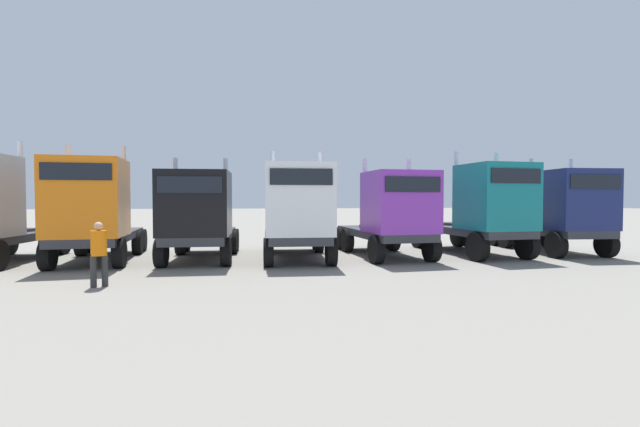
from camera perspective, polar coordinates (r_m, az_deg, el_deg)
name	(u,v)px	position (r m, az deg, el deg)	size (l,w,h in m)	color
ground	(300,264)	(16.24, -2.64, -6.52)	(200.00, 200.00, 0.00)	gray
semi_truck_orange	(92,211)	(17.87, -27.40, 0.33)	(3.01, 6.40, 4.38)	#333338
semi_truck_black	(198,215)	(17.06, -15.47, -0.19)	(2.76, 6.05, 3.97)	#333338
semi_truck_white	(298,211)	(16.62, -2.86, 0.28)	(2.88, 6.48, 4.24)	#333338
semi_truck_purple	(393,214)	(17.65, 9.37, -0.06)	(2.91, 6.25, 4.02)	#333338
semi_truck_teal	(485,209)	(19.27, 20.57, 0.53)	(3.01, 6.38, 4.35)	#333338
semi_truck_navy	(563,210)	(21.55, 28.89, 0.36)	(2.86, 6.26, 4.17)	#333338
visitor_in_hivis	(99,249)	(13.25, -26.70, -4.16)	(0.53, 0.53, 1.75)	#2E2E2E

